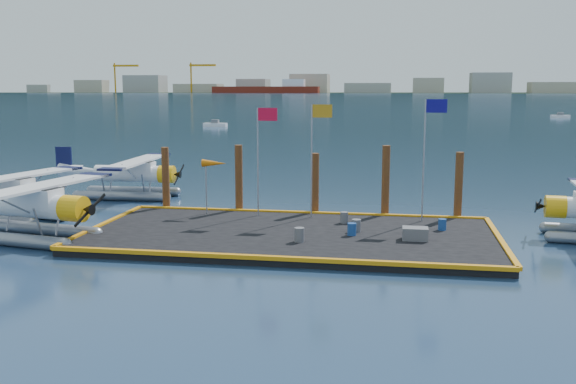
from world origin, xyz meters
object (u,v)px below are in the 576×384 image
(drum_2, at_px, (356,226))
(flagpole_blue, at_px, (428,142))
(drum_5, at_px, (344,218))
(piling_0, at_px, (166,181))
(piling_3, at_px, (386,184))
(seaplane_b, at_px, (8,195))
(windsock, at_px, (214,165))
(crate, at_px, (415,234))
(drum_3, at_px, (299,235))
(drum_4, at_px, (442,225))
(drum_1, at_px, (352,229))
(flagpole_red, at_px, (261,144))
(piling_4, at_px, (459,188))
(piling_1, at_px, (239,181))
(seaplane_c, at_px, (132,176))
(seaplane_a, at_px, (30,209))
(flagpole_yellow, at_px, (315,143))
(piling_2, at_px, (315,186))

(drum_2, height_order, flagpole_blue, flagpole_blue)
(drum_5, relative_size, piling_0, 0.15)
(piling_3, bearing_deg, seaplane_b, -170.20)
(windsock, bearing_deg, crate, -21.95)
(drum_3, relative_size, crate, 0.56)
(drum_4, bearing_deg, drum_1, -156.27)
(flagpole_red, distance_m, piling_4, 11.17)
(drum_1, xyz_separation_m, piling_4, (5.47, 5.62, 1.30))
(windsock, distance_m, piling_1, 2.21)
(seaplane_c, distance_m, piling_1, 10.02)
(seaplane_c, distance_m, drum_4, 21.93)
(piling_0, bearing_deg, crate, -22.63)
(drum_4, relative_size, windsock, 0.18)
(seaplane_a, height_order, piling_0, piling_0)
(drum_5, relative_size, flagpole_yellow, 0.10)
(drum_2, xyz_separation_m, drum_4, (4.23, 1.13, -0.03))
(drum_1, height_order, piling_3, piling_3)
(seaplane_b, distance_m, piling_1, 13.02)
(piling_0, distance_m, piling_2, 9.00)
(seaplane_a, relative_size, drum_4, 18.29)
(crate, distance_m, piling_2, 8.30)
(crate, distance_m, flagpole_blue, 6.02)
(seaplane_a, xyz_separation_m, piling_1, (8.60, 7.80, 0.49))
(flagpole_blue, xyz_separation_m, windsock, (-11.72, 0.00, -1.46))
(seaplane_b, bearing_deg, drum_4, 103.32)
(drum_1, xyz_separation_m, drum_2, (0.17, 0.81, 0.01))
(drum_3, distance_m, drum_5, 4.83)
(flagpole_yellow, height_order, piling_1, flagpole_yellow)
(drum_5, bearing_deg, drum_3, -110.64)
(seaplane_b, xyz_separation_m, drum_5, (18.91, 0.80, -0.81))
(flagpole_yellow, bearing_deg, seaplane_c, 154.24)
(seaplane_a, height_order, flagpole_blue, flagpole_blue)
(drum_2, bearing_deg, windsock, 158.69)
(flagpole_yellow, height_order, flagpole_blue, flagpole_blue)
(seaplane_a, bearing_deg, piling_4, 119.78)
(flagpole_blue, height_order, piling_3, flagpole_blue)
(seaplane_b, height_order, piling_0, piling_0)
(flagpole_yellow, bearing_deg, seaplane_a, -155.02)
(drum_3, distance_m, flagpole_blue, 9.18)
(drum_2, bearing_deg, drum_1, -101.88)
(windsock, relative_size, piling_3, 0.73)
(piling_0, xyz_separation_m, piling_3, (13.00, 0.00, 0.15))
(seaplane_b, xyz_separation_m, drum_1, (19.52, -1.99, -0.81))
(flagpole_red, xyz_separation_m, piling_0, (-6.21, 1.60, -2.40))
(seaplane_b, distance_m, drum_2, 19.74)
(seaplane_c, xyz_separation_m, flagpole_blue, (19.43, -6.48, 3.18))
(seaplane_b, xyz_separation_m, piling_3, (20.99, 3.63, 0.64))
(piling_1, bearing_deg, crate, -31.11)
(flagpole_blue, xyz_separation_m, piling_4, (1.80, 1.60, -2.69))
(drum_1, relative_size, windsock, 0.19)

